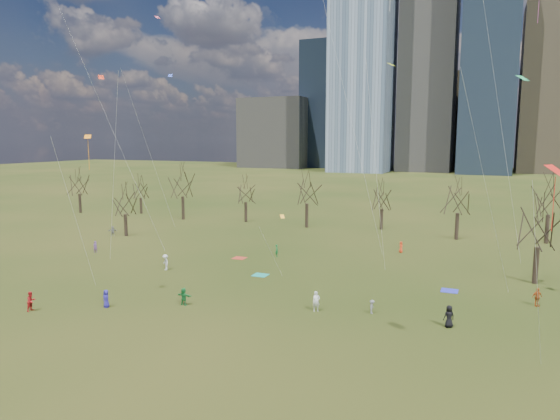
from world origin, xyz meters
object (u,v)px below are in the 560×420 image
at_px(blanket_navy, 449,291).
at_px(person_0, 106,299).
at_px(person_2, 31,301).
at_px(blanket_teal, 260,275).
at_px(person_1, 316,301).
at_px(blanket_crimson, 239,258).

distance_m(blanket_navy, person_0, 32.38).
bearing_deg(person_2, blanket_navy, -60.88).
bearing_deg(blanket_teal, person_1, -42.41).
bearing_deg(person_1, person_2, 166.69).
height_order(blanket_navy, person_0, person_0).
xyz_separation_m(blanket_teal, person_2, (-13.37, -18.11, 0.85)).
distance_m(blanket_navy, person_1, 14.75).
xyz_separation_m(person_1, person_2, (-22.73, -9.56, -0.02)).
bearing_deg(blanket_teal, blanket_crimson, 133.47).
height_order(blanket_teal, person_2, person_2).
bearing_deg(person_1, person_0, 163.76).
bearing_deg(person_0, person_2, -124.17).
bearing_deg(person_1, blanket_teal, 101.47).
distance_m(person_0, person_1, 18.52).
relative_size(blanket_navy, person_2, 0.93).
relative_size(blanket_navy, person_0, 1.00).
height_order(blanket_teal, person_1, person_1).
xyz_separation_m(blanket_crimson, person_0, (-2.26, -20.96, 0.78)).
xyz_separation_m(blanket_teal, person_1, (9.36, -8.55, 0.87)).
distance_m(blanket_crimson, person_2, 25.39).
distance_m(blanket_teal, blanket_crimson, 8.42).
bearing_deg(blanket_crimson, person_2, -107.37).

